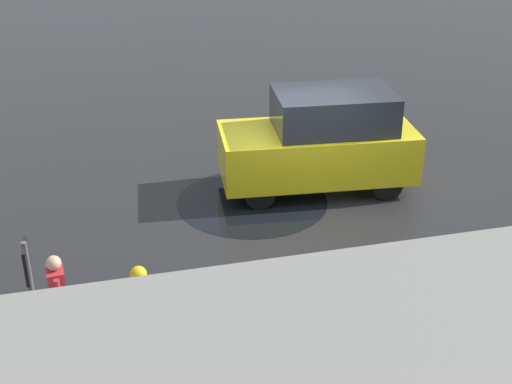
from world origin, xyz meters
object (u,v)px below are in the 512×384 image
(fire_hydrant, at_px, (140,290))
(pedestrian, at_px, (57,288))
(moving_hatchback, at_px, (321,141))
(sign_post, at_px, (33,302))

(fire_hydrant, bearing_deg, pedestrian, 4.42)
(fire_hydrant, xyz_separation_m, pedestrian, (1.18, 0.09, 0.28))
(moving_hatchback, distance_m, pedestrian, 6.33)
(moving_hatchback, height_order, pedestrian, moving_hatchback)
(moving_hatchback, xyz_separation_m, fire_hydrant, (4.05, 3.45, -0.63))
(pedestrian, bearing_deg, fire_hydrant, -175.58)
(pedestrian, bearing_deg, moving_hatchback, -145.88)
(pedestrian, xyz_separation_m, sign_post, (0.17, 1.61, 0.90))
(fire_hydrant, distance_m, sign_post, 2.47)
(fire_hydrant, relative_size, pedestrian, 0.66)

